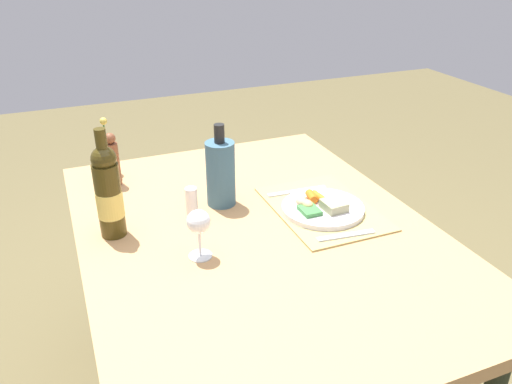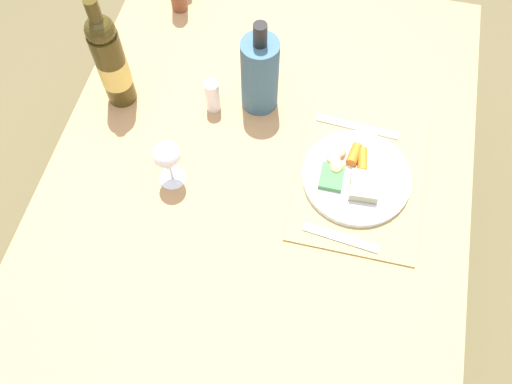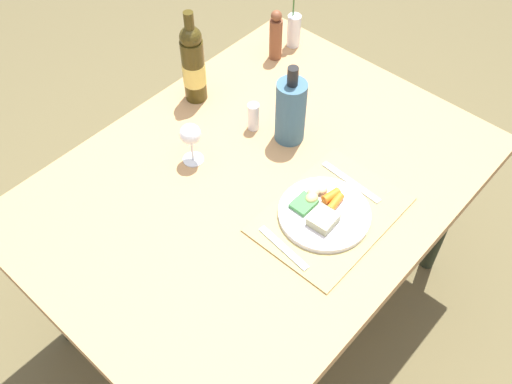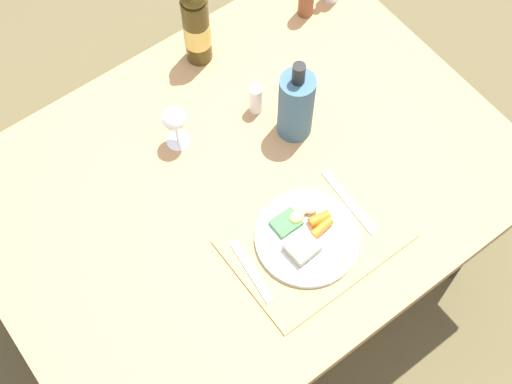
{
  "view_description": "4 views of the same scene",
  "coord_description": "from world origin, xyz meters",
  "px_view_note": "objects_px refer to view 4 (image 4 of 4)",
  "views": [
    {
      "loc": [
        -1.23,
        0.51,
        1.52
      ],
      "look_at": [
        0.04,
        -0.01,
        0.83
      ],
      "focal_mm": 35.92,
      "sensor_mm": 36.0,
      "label": 1
    },
    {
      "loc": [
        -0.67,
        -0.14,
        1.89
      ],
      "look_at": [
        -0.08,
        -0.01,
        0.75
      ],
      "focal_mm": 38.27,
      "sensor_mm": 36.0,
      "label": 2
    },
    {
      "loc": [
        -0.86,
        -0.77,
        2.05
      ],
      "look_at": [
        -0.06,
        -0.05,
        0.76
      ],
      "focal_mm": 40.7,
      "sensor_mm": 36.0,
      "label": 3
    },
    {
      "loc": [
        -0.51,
        -0.74,
        2.36
      ],
      "look_at": [
        -0.01,
        -0.07,
        0.77
      ],
      "focal_mm": 49.68,
      "sensor_mm": 36.0,
      "label": 4
    }
  ],
  "objects_px": {
    "knife": "(349,202)",
    "wine_glass": "(174,120)",
    "cooler_bottle": "(296,105)",
    "dining_table": "(245,190)",
    "dinner_plate": "(306,236)",
    "salt_shaker": "(256,99)",
    "wine_bottle": "(196,24)",
    "fork": "(252,272)"
  },
  "relations": [
    {
      "from": "knife",
      "to": "wine_glass",
      "type": "height_order",
      "value": "wine_glass"
    },
    {
      "from": "cooler_bottle",
      "to": "dining_table",
      "type": "bearing_deg",
      "value": -167.38
    },
    {
      "from": "dinner_plate",
      "to": "knife",
      "type": "height_order",
      "value": "dinner_plate"
    },
    {
      "from": "salt_shaker",
      "to": "wine_glass",
      "type": "xyz_separation_m",
      "value": [
        -0.23,
        0.04,
        0.06
      ]
    },
    {
      "from": "wine_bottle",
      "to": "fork",
      "type": "bearing_deg",
      "value": -114.04
    },
    {
      "from": "fork",
      "to": "cooler_bottle",
      "type": "distance_m",
      "value": 0.45
    },
    {
      "from": "fork",
      "to": "knife",
      "type": "height_order",
      "value": "same"
    },
    {
      "from": "dining_table",
      "to": "wine_glass",
      "type": "relative_size",
      "value": 9.59
    },
    {
      "from": "salt_shaker",
      "to": "wine_glass",
      "type": "height_order",
      "value": "wine_glass"
    },
    {
      "from": "cooler_bottle",
      "to": "knife",
      "type": "bearing_deg",
      "value": -96.26
    },
    {
      "from": "dining_table",
      "to": "knife",
      "type": "relative_size",
      "value": 6.5
    },
    {
      "from": "dinner_plate",
      "to": "wine_bottle",
      "type": "xyz_separation_m",
      "value": [
        0.12,
        0.64,
        0.12
      ]
    },
    {
      "from": "dinner_plate",
      "to": "dining_table",
      "type": "bearing_deg",
      "value": 95.29
    },
    {
      "from": "cooler_bottle",
      "to": "fork",
      "type": "bearing_deg",
      "value": -142.06
    },
    {
      "from": "knife",
      "to": "salt_shaker",
      "type": "xyz_separation_m",
      "value": [
        -0.02,
        0.38,
        0.04
      ]
    },
    {
      "from": "dinner_plate",
      "to": "wine_glass",
      "type": "distance_m",
      "value": 0.45
    },
    {
      "from": "wine_bottle",
      "to": "wine_glass",
      "type": "bearing_deg",
      "value": -136.15
    },
    {
      "from": "dining_table",
      "to": "wine_bottle",
      "type": "distance_m",
      "value": 0.47
    },
    {
      "from": "fork",
      "to": "dining_table",
      "type": "bearing_deg",
      "value": 63.83
    },
    {
      "from": "fork",
      "to": "knife",
      "type": "relative_size",
      "value": 0.85
    },
    {
      "from": "dining_table",
      "to": "knife",
      "type": "bearing_deg",
      "value": -51.79
    },
    {
      "from": "fork",
      "to": "wine_bottle",
      "type": "bearing_deg",
      "value": 72.36
    },
    {
      "from": "wine_glass",
      "to": "knife",
      "type": "bearing_deg",
      "value": -59.53
    },
    {
      "from": "wine_bottle",
      "to": "dinner_plate",
      "type": "bearing_deg",
      "value": -100.32
    },
    {
      "from": "knife",
      "to": "fork",
      "type": "bearing_deg",
      "value": -175.77
    },
    {
      "from": "dining_table",
      "to": "wine_glass",
      "type": "height_order",
      "value": "wine_glass"
    },
    {
      "from": "knife",
      "to": "wine_bottle",
      "type": "distance_m",
      "value": 0.64
    },
    {
      "from": "cooler_bottle",
      "to": "wine_bottle",
      "type": "distance_m",
      "value": 0.37
    },
    {
      "from": "wine_glass",
      "to": "wine_bottle",
      "type": "xyz_separation_m",
      "value": [
        0.21,
        0.2,
        0.03
      ]
    },
    {
      "from": "dining_table",
      "to": "dinner_plate",
      "type": "xyz_separation_m",
      "value": [
        0.02,
        -0.23,
        0.08
      ]
    },
    {
      "from": "knife",
      "to": "wine_glass",
      "type": "xyz_separation_m",
      "value": [
        -0.25,
        0.42,
        0.1
      ]
    },
    {
      "from": "dining_table",
      "to": "knife",
      "type": "distance_m",
      "value": 0.29
    },
    {
      "from": "knife",
      "to": "wine_bottle",
      "type": "height_order",
      "value": "wine_bottle"
    },
    {
      "from": "dinner_plate",
      "to": "wine_bottle",
      "type": "distance_m",
      "value": 0.66
    },
    {
      "from": "salt_shaker",
      "to": "wine_bottle",
      "type": "bearing_deg",
      "value": 94.41
    },
    {
      "from": "dining_table",
      "to": "dinner_plate",
      "type": "height_order",
      "value": "dinner_plate"
    },
    {
      "from": "cooler_bottle",
      "to": "wine_glass",
      "type": "relative_size",
      "value": 1.91
    },
    {
      "from": "dining_table",
      "to": "dinner_plate",
      "type": "bearing_deg",
      "value": -84.71
    },
    {
      "from": "dinner_plate",
      "to": "cooler_bottle",
      "type": "xyz_separation_m",
      "value": [
        0.18,
        0.28,
        0.09
      ]
    },
    {
      "from": "salt_shaker",
      "to": "knife",
      "type": "bearing_deg",
      "value": -87.49
    },
    {
      "from": "dining_table",
      "to": "salt_shaker",
      "type": "relative_size",
      "value": 14.19
    },
    {
      "from": "wine_glass",
      "to": "wine_bottle",
      "type": "bearing_deg",
      "value": 43.85
    }
  ]
}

